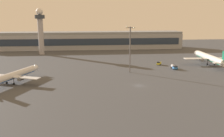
# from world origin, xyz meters

# --- Properties ---
(ground_plane) EXTENTS (416.00, 416.00, 0.00)m
(ground_plane) POSITION_xyz_m (0.00, 0.00, 0.00)
(ground_plane) COLOR #424449
(terminal_building) EXTENTS (188.30, 22.40, 16.40)m
(terminal_building) POSITION_xyz_m (-25.63, 132.30, 8.09)
(terminal_building) COLOR #9EA3AD
(terminal_building) RESTS_ON ground
(control_tower) EXTENTS (8.00, 8.00, 37.64)m
(control_tower) POSITION_xyz_m (-60.83, 101.32, 21.77)
(control_tower) COLOR #A8A8B2
(control_tower) RESTS_ON ground
(airplane_terminal_side) EXTENTS (28.81, 36.49, 9.86)m
(airplane_terminal_side) POSITION_xyz_m (-59.82, 10.25, 3.73)
(airplane_terminal_side) COLOR silver
(airplane_terminal_side) RESTS_ON ground
(airplane_far_stand) EXTENTS (34.90, 44.84, 11.50)m
(airplane_far_stand) POSITION_xyz_m (57.41, 44.66, 4.35)
(airplane_far_stand) COLOR silver
(airplane_far_stand) RESTS_ON ground
(maintenance_van) EXTENTS (3.84, 4.55, 2.25)m
(maintenance_van) POSITION_xyz_m (23.51, 46.99, 1.18)
(maintenance_van) COLOR yellow
(maintenance_van) RESTS_ON ground
(fuel_truck) EXTENTS (2.54, 6.35, 2.35)m
(fuel_truck) POSITION_xyz_m (29.01, 33.40, 1.37)
(fuel_truck) COLOR #3372BF
(fuel_truck) RESTS_ON ground
(apron_light_central) EXTENTS (4.80, 0.90, 26.07)m
(apron_light_central) POSITION_xyz_m (0.53, 27.70, 14.88)
(apron_light_central) COLOR slate
(apron_light_central) RESTS_ON ground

